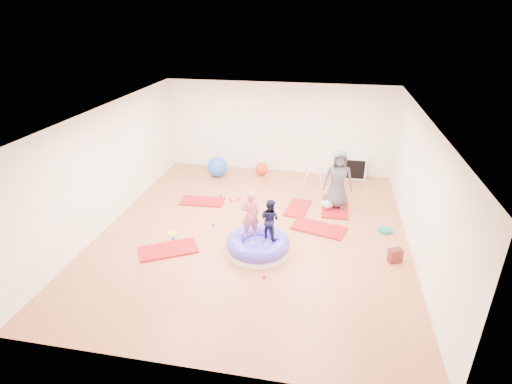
# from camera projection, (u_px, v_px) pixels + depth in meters

# --- Properties ---
(room) EXTENTS (7.01, 8.01, 2.81)m
(room) POSITION_uv_depth(u_px,v_px,m) (253.00, 177.00, 8.79)
(room) COLOR #BC734A
(room) RESTS_ON ground
(gym_mat_front_left) EXTENTS (1.37, 1.14, 0.05)m
(gym_mat_front_left) POSITION_uv_depth(u_px,v_px,m) (168.00, 250.00, 8.65)
(gym_mat_front_left) COLOR #BA070B
(gym_mat_front_left) RESTS_ON ground
(gym_mat_mid_left) EXTENTS (1.17, 0.63, 0.05)m
(gym_mat_mid_left) POSITION_uv_depth(u_px,v_px,m) (202.00, 201.00, 10.81)
(gym_mat_mid_left) COLOR #BA070B
(gym_mat_mid_left) RESTS_ON ground
(gym_mat_center_back) EXTENTS (0.68, 1.13, 0.04)m
(gym_mat_center_back) POSITION_uv_depth(u_px,v_px,m) (298.00, 208.00, 10.46)
(gym_mat_center_back) COLOR #BA070B
(gym_mat_center_back) RESTS_ON ground
(gym_mat_right) EXTENTS (1.36, 0.93, 0.05)m
(gym_mat_right) POSITION_uv_depth(u_px,v_px,m) (319.00, 228.00, 9.48)
(gym_mat_right) COLOR #BA070B
(gym_mat_right) RESTS_ON ground
(gym_mat_rear_right) EXTENTS (0.67, 1.33, 0.06)m
(gym_mat_rear_right) POSITION_uv_depth(u_px,v_px,m) (335.00, 207.00, 10.52)
(gym_mat_rear_right) COLOR #BA070B
(gym_mat_rear_right) RESTS_ON ground
(inflatable_cushion) EXTENTS (1.37, 1.37, 0.43)m
(inflatable_cushion) POSITION_uv_depth(u_px,v_px,m) (258.00, 245.00, 8.55)
(inflatable_cushion) COLOR white
(inflatable_cushion) RESTS_ON ground
(child_pink) EXTENTS (0.45, 0.39, 1.05)m
(child_pink) POSITION_uv_depth(u_px,v_px,m) (250.00, 213.00, 8.29)
(child_pink) COLOR #CE5466
(child_pink) RESTS_ON inflatable_cushion
(child_navy) EXTENTS (0.54, 0.50, 0.90)m
(child_navy) POSITION_uv_depth(u_px,v_px,m) (270.00, 217.00, 8.27)
(child_navy) COLOR black
(child_navy) RESTS_ON inflatable_cushion
(adult_caregiver) EXTENTS (0.79, 0.56, 1.54)m
(adult_caregiver) POSITION_uv_depth(u_px,v_px,m) (338.00, 179.00, 10.16)
(adult_caregiver) COLOR #47474F
(adult_caregiver) RESTS_ON gym_mat_rear_right
(infant) EXTENTS (0.34, 0.35, 0.20)m
(infant) POSITION_uv_depth(u_px,v_px,m) (327.00, 204.00, 10.34)
(infant) COLOR silver
(infant) RESTS_ON gym_mat_rear_right
(ball_pit_balls) EXTENTS (3.58, 3.53, 0.08)m
(ball_pit_balls) POSITION_uv_depth(u_px,v_px,m) (239.00, 222.00, 9.73)
(ball_pit_balls) COLOR red
(ball_pit_balls) RESTS_ON ground
(exercise_ball_blue) EXTENTS (0.63, 0.63, 0.63)m
(exercise_ball_blue) POSITION_uv_depth(u_px,v_px,m) (217.00, 167.00, 12.38)
(exercise_ball_blue) COLOR blue
(exercise_ball_blue) RESTS_ON ground
(exercise_ball_orange) EXTENTS (0.40, 0.40, 0.40)m
(exercise_ball_orange) POSITION_uv_depth(u_px,v_px,m) (261.00, 169.00, 12.51)
(exercise_ball_orange) COLOR red
(exercise_ball_orange) RESTS_ON ground
(infant_play_gym) EXTENTS (0.60, 0.57, 0.46)m
(infant_play_gym) POSITION_uv_depth(u_px,v_px,m) (314.00, 174.00, 11.81)
(infant_play_gym) COLOR white
(infant_play_gym) RESTS_ON ground
(cube_shelf) EXTENTS (0.68, 0.34, 0.68)m
(cube_shelf) POSITION_uv_depth(u_px,v_px,m) (355.00, 168.00, 12.21)
(cube_shelf) COLOR white
(cube_shelf) RESTS_ON ground
(balance_disc) EXTENTS (0.32, 0.32, 0.07)m
(balance_disc) POSITION_uv_depth(u_px,v_px,m) (385.00, 230.00, 9.38)
(balance_disc) COLOR #107564
(balance_disc) RESTS_ON ground
(backpack) EXTENTS (0.31, 0.26, 0.31)m
(backpack) POSITION_uv_depth(u_px,v_px,m) (395.00, 256.00, 8.21)
(backpack) COLOR maroon
(backpack) RESTS_ON ground
(yellow_toy) EXTENTS (0.22, 0.22, 0.03)m
(yellow_toy) POSITION_uv_depth(u_px,v_px,m) (173.00, 234.00, 9.27)
(yellow_toy) COLOR yellow
(yellow_toy) RESTS_ON ground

